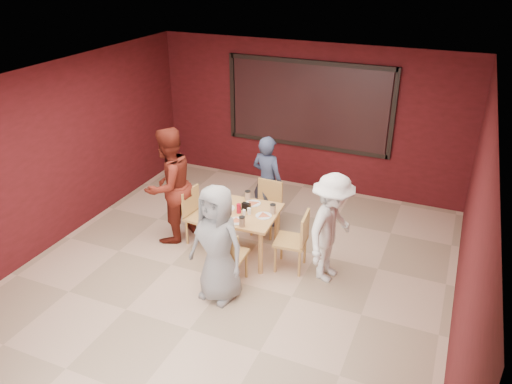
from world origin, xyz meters
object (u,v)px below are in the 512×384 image
at_px(dining_table, 245,218).
at_px(diner_back, 267,181).
at_px(chair_right, 296,238).
at_px(chair_left, 197,213).
at_px(chair_front, 227,254).
at_px(diner_left, 169,186).
at_px(diner_right, 331,228).
at_px(diner_front, 217,244).
at_px(chair_back, 267,204).

bearing_deg(dining_table, diner_back, 94.28).
xyz_separation_m(dining_table, chair_right, (0.83, -0.04, -0.14)).
bearing_deg(chair_left, chair_right, -4.38).
height_order(chair_front, diner_back, diner_back).
xyz_separation_m(chair_right, diner_left, (-2.13, 0.05, 0.42)).
bearing_deg(dining_table, chair_left, 174.13).
distance_m(chair_left, diner_right, 2.23).
height_order(diner_left, diner_right, diner_left).
bearing_deg(diner_front, chair_right, 63.72).
xyz_separation_m(chair_front, diner_left, (-1.39, 0.80, 0.43)).
height_order(diner_front, diner_back, diner_front).
height_order(chair_right, diner_back, diner_back).
bearing_deg(dining_table, chair_front, -83.73).
distance_m(dining_table, diner_back, 1.09).
distance_m(chair_back, diner_left, 1.62).
bearing_deg(chair_back, dining_table, -92.05).
distance_m(dining_table, diner_left, 1.34).
distance_m(chair_front, diner_back, 1.90).
height_order(chair_back, chair_right, chair_right).
bearing_deg(chair_left, diner_right, -3.68).
height_order(diner_front, diner_left, diner_left).
xyz_separation_m(chair_front, diner_back, (-0.17, 1.87, 0.27)).
height_order(chair_left, diner_right, diner_right).
bearing_deg(dining_table, chair_back, 87.95).
distance_m(chair_left, diner_back, 1.30).
height_order(diner_back, diner_right, diner_right).
bearing_deg(diner_back, chair_right, 142.46).
bearing_deg(diner_left, chair_right, 102.20).
height_order(chair_front, chair_right, chair_right).
xyz_separation_m(diner_front, diner_back, (-0.16, 2.14, -0.04)).
bearing_deg(chair_right, diner_back, 128.94).
height_order(dining_table, chair_front, chair_front).
bearing_deg(chair_left, dining_table, -5.87).
relative_size(dining_table, diner_front, 0.61).
bearing_deg(chair_back, diner_front, -88.32).
height_order(dining_table, chair_back, dining_table).
bearing_deg(diner_right, diner_front, 139.25).
bearing_deg(diner_left, diner_right, 102.19).
height_order(chair_front, diner_front, diner_front).
distance_m(diner_back, diner_left, 1.64).
bearing_deg(chair_left, diner_front, -50.16).
xyz_separation_m(chair_right, diner_back, (-0.91, 1.12, 0.27)).
bearing_deg(diner_front, dining_table, 104.30).
xyz_separation_m(diner_front, diner_right, (1.25, 1.01, -0.02)).
bearing_deg(diner_left, chair_left, 114.37).
bearing_deg(chair_right, diner_front, -126.04).
bearing_deg(chair_front, chair_back, 92.06).
height_order(dining_table, chair_right, chair_right).
relative_size(chair_front, chair_left, 1.01).
height_order(dining_table, chair_left, same).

